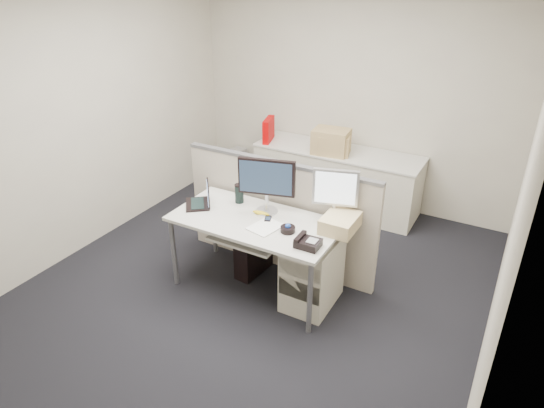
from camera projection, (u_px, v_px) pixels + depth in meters
The scene contains 28 objects.
floor at pixel (257, 287), 4.63m from camera, with size 4.00×4.50×0.01m, color black.
wall_back at pixel (352, 94), 5.76m from camera, with size 4.00×0.02×2.70m, color beige.
wall_front at pixel (6, 307), 2.26m from camera, with size 4.00×0.02×2.70m, color beige.
wall_left at pixel (84, 119), 4.88m from camera, with size 0.02×4.50×2.70m, color beige.
wall_right at pixel (518, 209), 3.14m from camera, with size 0.02×4.50×2.70m, color beige.
desk at pixel (255, 226), 4.32m from camera, with size 1.50×0.75×0.73m.
keyboard_tray at pixel (245, 239), 4.20m from camera, with size 0.62×0.32×0.02m, color silver.
drawer_pedestal at pixel (312, 272), 4.28m from camera, with size 0.40×0.55×0.65m, color beige.
cubicle_partition at pixel (279, 216), 4.72m from camera, with size 2.00×0.06×1.10m, color #B4A595.
back_counter at pixel (336, 180), 5.96m from camera, with size 2.00×0.60×0.72m, color beige.
monitor_main at pixel (267, 186), 4.31m from camera, with size 0.52×0.20×0.52m, color black.
monitor_small at pixel (335, 196), 4.17m from camera, with size 0.39×0.20×0.48m, color #B7B7BC.
laptop at pixel (197, 195), 4.50m from camera, with size 0.29×0.21×0.21m, color black.
trackball at pixel (288, 229), 4.09m from camera, with size 0.13×0.13×0.05m, color black.
desk_phone at pixel (308, 243), 3.88m from camera, with size 0.19×0.16×0.06m, color black.
paper_stack at pixel (266, 227), 4.16m from camera, with size 0.22×0.28×0.01m, color white.
sticky_pad at pixel (263, 233), 4.07m from camera, with size 0.07×0.07×0.01m, color #FCFF1B.
travel_mug at pixel (239, 194), 4.56m from camera, with size 0.08×0.08×0.17m, color black.
banana at pixel (261, 213), 4.36m from camera, with size 0.17×0.04×0.04m, color yellow.
cellphone at pixel (268, 219), 4.29m from camera, with size 0.06×0.11×0.01m, color black.
manila_folders at pixel (340, 223), 4.11m from camera, with size 0.27×0.35×0.13m, color #D1BF80.
keyboard at pixel (252, 236), 4.20m from camera, with size 0.46×0.16×0.03m, color black.
pc_tower_desk at pixel (254, 255), 4.76m from camera, with size 0.17×0.42×0.39m, color black.
pc_tower_spare_dark at pixel (251, 183), 6.26m from camera, with size 0.17×0.42×0.39m, color black.
pc_tower_spare_silver at pixel (232, 166), 6.74m from camera, with size 0.18×0.45×0.42m, color #B7B7BC.
cardboard_box_left at pixel (331, 142), 5.66m from camera, with size 0.41×0.31×0.31m, color tan.
cardboard_box_right at pixel (335, 145), 5.65m from camera, with size 0.35×0.27×0.25m, color tan.
red_binder at pixel (269, 130), 6.04m from camera, with size 0.08×0.33×0.31m, color #B10203.
Camera 1 is at (1.96, -3.21, 2.81)m, focal length 32.00 mm.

